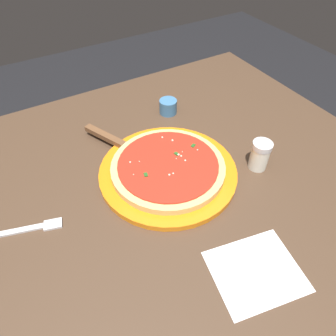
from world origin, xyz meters
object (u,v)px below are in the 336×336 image
Objects in this scene: cup_small_sauce at (168,107)px; parmesan_shaker at (260,155)px; pizza at (168,167)px; pizza_server at (117,143)px; fork at (21,230)px; serving_plate at (168,172)px; napkin_folded_right at (256,271)px.

parmesan_shaker reaches higher than cup_small_sauce.
pizza is 3.58× the size of parmesan_shaker.
cup_small_sauce is at bearing 20.59° from pizza_server.
pizza is at bearing -120.29° from cup_small_sauce.
fork is (-0.46, -0.21, -0.02)m from cup_small_sauce.
serving_plate is 6.38× the size of cup_small_sauce.
serving_plate is 0.16m from pizza_server.
napkin_folded_right is (-0.11, -0.51, -0.02)m from cup_small_sauce.
napkin_folded_right is (0.08, -0.44, -0.02)m from pizza_server.
pizza_server is (-0.07, 0.14, -0.00)m from pizza.
pizza_server is at bearing -159.41° from cup_small_sauce.
parmesan_shaker is (0.26, -0.23, 0.02)m from pizza_server.
pizza_server is 0.35m from parmesan_shaker.
cup_small_sauce is (0.13, 0.22, 0.01)m from serving_plate.
serving_plate is 0.25m from cup_small_sauce.
cup_small_sauce reaches higher than fork.
pizza reaches higher than fork.
cup_small_sauce reaches higher than pizza.
serving_plate is at bearing -1.94° from fork.
pizza_server reaches higher than serving_plate.
serving_plate reaches higher than napkin_folded_right.
fork is (-0.34, 0.01, -0.00)m from serving_plate.
pizza is 0.34m from fork.
pizza is (0.00, 0.00, 0.02)m from serving_plate.
cup_small_sauce reaches higher than serving_plate.
fork is 2.48× the size of parmesan_shaker.
parmesan_shaker reaches higher than serving_plate.
parmesan_shaker reaches higher than pizza.
serving_plate is 0.29m from napkin_folded_right.
pizza is at bearing 92.71° from napkin_folded_right.
napkin_folded_right is 0.28m from parmesan_shaker.
pizza_server is 2.95× the size of parmesan_shaker.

